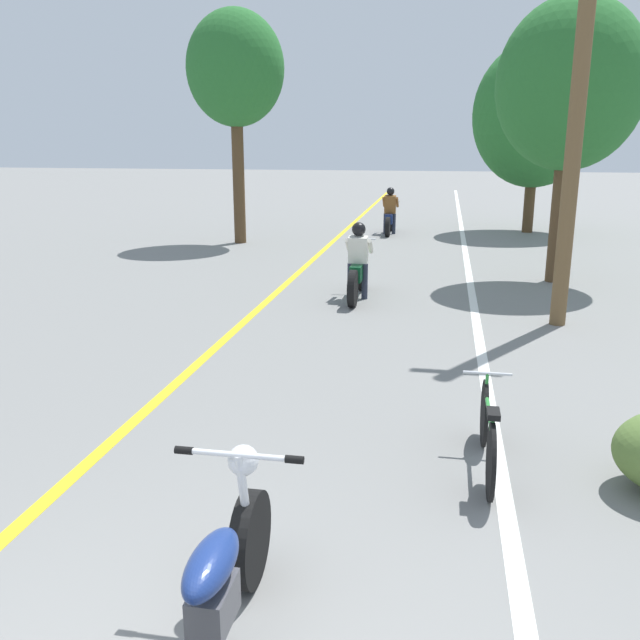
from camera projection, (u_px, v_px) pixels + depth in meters
The scene contains 10 objects.
lane_stripe_center at pixel (307, 265), 15.48m from camera, with size 0.14×48.00×0.01m, color yellow.
lane_stripe_edge at pixel (468, 270), 14.86m from camera, with size 0.14×48.00×0.01m, color white.
utility_pole at pixel (579, 88), 9.66m from camera, with size 1.10×0.24×6.81m.
roadside_tree_right_near at pixel (570, 86), 12.76m from camera, with size 2.79×2.51×5.40m.
roadside_tree_right_far at pixel (536, 115), 20.03m from camera, with size 3.71×3.34×5.63m.
roadside_tree_left at pixel (235, 70), 17.65m from camera, with size 2.58×2.32×6.06m.
motorcycle_foreground at pixel (215, 591), 3.69m from camera, with size 0.79×2.05×1.02m.
motorcycle_rider_lead at pixel (358, 269), 12.18m from camera, with size 0.50×2.03×1.37m.
motorcycle_rider_far at pixel (390, 216), 20.48m from camera, with size 0.50×1.99×1.39m.
bicycle_parked at pixel (488, 433), 5.85m from camera, with size 0.44×1.64×0.74m.
Camera 1 is at (1.33, -2.11, 2.81)m, focal length 38.00 mm.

